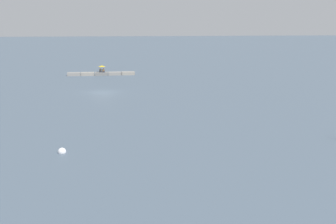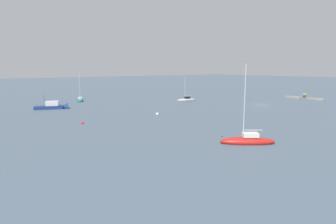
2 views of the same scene
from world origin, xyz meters
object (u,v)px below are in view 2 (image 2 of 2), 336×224
(umbrella_open_yellow, at_px, (305,94))
(mooring_buoy_near, at_px, (83,123))
(sailboat_red_mid, at_px, (247,141))
(sailboat_teal_far, at_px, (80,100))
(person_seated_grey_right, at_px, (304,96))
(sailboat_grey_near, at_px, (186,100))
(motorboat_navy_near, at_px, (54,107))
(mooring_buoy_mid, at_px, (157,114))
(person_seated_brown_left, at_px, (305,97))

(umbrella_open_yellow, distance_m, mooring_buoy_near, 69.61)
(sailboat_red_mid, bearing_deg, sailboat_teal_far, 39.10)
(umbrella_open_yellow, bearing_deg, mooring_buoy_near, 87.39)
(sailboat_teal_far, bearing_deg, umbrella_open_yellow, -11.92)
(mooring_buoy_near, bearing_deg, person_seated_grey_right, -92.39)
(sailboat_teal_far, bearing_deg, sailboat_grey_near, -14.87)
(sailboat_teal_far, xyz_separation_m, motorboat_navy_near, (-11.81, 10.48, 0.14))
(sailboat_grey_near, distance_m, motorboat_navy_near, 36.40)
(mooring_buoy_near, bearing_deg, mooring_buoy_mid, -88.84)
(person_seated_grey_right, bearing_deg, motorboat_navy_near, 60.82)
(sailboat_teal_far, height_order, mooring_buoy_near, sailboat_teal_far)
(sailboat_grey_near, xyz_separation_m, motorboat_navy_near, (6.26, 35.86, 0.15))
(sailboat_red_mid, bearing_deg, sailboat_grey_near, 7.34)
(motorboat_navy_near, height_order, mooring_buoy_near, motorboat_navy_near)
(motorboat_navy_near, bearing_deg, person_seated_grey_right, 90.45)
(mooring_buoy_near, bearing_deg, sailboat_teal_far, -19.26)
(person_seated_brown_left, distance_m, sailboat_red_mid, 61.14)
(motorboat_navy_near, xyz_separation_m, mooring_buoy_near, (-21.83, 1.27, -0.36))
(umbrella_open_yellow, xyz_separation_m, mooring_buoy_near, (3.17, 69.52, -1.58))
(person_seated_grey_right, bearing_deg, umbrella_open_yellow, 164.10)
(mooring_buoy_near, bearing_deg, sailboat_red_mid, -154.17)
(sailboat_grey_near, relative_size, mooring_buoy_near, 15.70)
(mooring_buoy_mid, bearing_deg, sailboat_grey_near, -54.11)
(mooring_buoy_near, relative_size, mooring_buoy_mid, 0.78)
(person_seated_brown_left, distance_m, sailboat_grey_near, 37.44)
(sailboat_grey_near, bearing_deg, person_seated_grey_right, -107.62)
(person_seated_grey_right, bearing_deg, mooring_buoy_near, 78.34)
(sailboat_red_mid, bearing_deg, person_seated_grey_right, -29.98)
(person_seated_grey_right, xyz_separation_m, motorboat_navy_near, (24.73, 68.28, -0.36))
(person_seated_brown_left, xyz_separation_m, sailboat_red_mid, (-21.93, 57.07, -0.45))
(umbrella_open_yellow, relative_size, sailboat_grey_near, 0.17)
(umbrella_open_yellow, bearing_deg, sailboat_teal_far, 57.50)
(mooring_buoy_mid, bearing_deg, sailboat_teal_far, 7.38)
(mooring_buoy_near, bearing_deg, sailboat_grey_near, -67.25)
(sailboat_teal_far, bearing_deg, motorboat_navy_near, -110.99)
(sailboat_teal_far, xyz_separation_m, mooring_buoy_mid, (-33.31, -4.31, -0.20))
(sailboat_teal_far, bearing_deg, mooring_buoy_mid, -62.04)
(person_seated_grey_right, xyz_separation_m, mooring_buoy_mid, (3.22, 53.49, -0.69))
(umbrella_open_yellow, height_order, motorboat_navy_near, motorboat_navy_near)
(person_seated_brown_left, xyz_separation_m, motorboat_navy_near, (25.29, 68.09, -0.36))
(mooring_buoy_near, bearing_deg, motorboat_navy_near, -3.34)
(sailboat_grey_near, height_order, sailboat_red_mid, sailboat_red_mid)
(person_seated_brown_left, height_order, motorboat_navy_near, motorboat_navy_near)
(sailboat_grey_near, xyz_separation_m, mooring_buoy_mid, (-15.25, 21.06, -0.18))
(umbrella_open_yellow, height_order, sailboat_red_mid, sailboat_red_mid)
(person_seated_brown_left, relative_size, mooring_buoy_mid, 1.19)
(umbrella_open_yellow, bearing_deg, person_seated_grey_right, -6.62)
(umbrella_open_yellow, height_order, mooring_buoy_mid, umbrella_open_yellow)
(umbrella_open_yellow, xyz_separation_m, motorboat_navy_near, (24.99, 68.25, -1.22))
(person_seated_grey_right, height_order, sailboat_red_mid, sailboat_red_mid)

